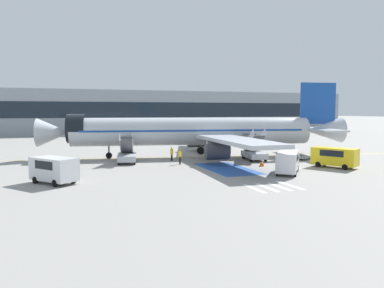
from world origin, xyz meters
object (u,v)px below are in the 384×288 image
at_px(traffic_cone_1, 262,163).
at_px(terminal_building, 136,112).
at_px(traffic_cone_0, 331,158).
at_px(baggage_cart, 303,157).
at_px(fuel_tanker, 191,133).
at_px(ground_crew_0, 172,153).
at_px(service_van_1, 335,156).
at_px(airliner, 198,132).
at_px(boarding_stairs_forward, 127,155).
at_px(boarding_stairs_aft, 254,152).
at_px(service_van_0, 288,160).
at_px(service_van_2, 54,168).
at_px(traffic_cone_2, 286,162).
at_px(ground_crew_1, 180,155).

height_order(traffic_cone_1, terminal_building, terminal_building).
bearing_deg(traffic_cone_0, baggage_cart, 154.48).
relative_size(fuel_tanker, traffic_cone_0, 19.52).
height_order(fuel_tanker, ground_crew_0, fuel_tanker).
bearing_deg(service_van_1, airliner, -80.94).
height_order(boarding_stairs_forward, baggage_cart, boarding_stairs_forward).
xyz_separation_m(airliner, ground_crew_0, (-4.64, -2.83, -2.52)).
relative_size(airliner, ground_crew_0, 23.97).
bearing_deg(traffic_cone_0, boarding_stairs_forward, 166.36).
xyz_separation_m(airliner, service_van_1, (11.10, -14.38, -2.21)).
bearing_deg(airliner, boarding_stairs_aft, -123.67).
xyz_separation_m(service_van_0, ground_crew_0, (-8.51, 13.09, -0.31)).
xyz_separation_m(boarding_stairs_forward, service_van_2, (-8.34, -10.96, 0.41)).
xyz_separation_m(service_van_0, traffic_cone_2, (3.53, 5.53, -1.08)).
bearing_deg(ground_crew_1, fuel_tanker, -161.53).
xyz_separation_m(boarding_stairs_aft, terminal_building, (-2.33, 65.21, 5.00)).
xyz_separation_m(traffic_cone_0, traffic_cone_2, (-8.02, -1.61, 0.02)).
xyz_separation_m(boarding_stairs_forward, traffic_cone_1, (14.28, -8.15, -0.62)).
height_order(service_van_1, terminal_building, terminal_building).
bearing_deg(boarding_stairs_aft, service_van_2, -151.19).
height_order(fuel_tanker, baggage_cart, fuel_tanker).
relative_size(airliner, traffic_cone_2, 83.73).
xyz_separation_m(boarding_stairs_forward, baggage_cart, (22.47, -4.68, -0.71)).
xyz_separation_m(service_van_2, traffic_cone_1, (22.62, 2.82, -1.03)).
height_order(baggage_cart, traffic_cone_0, baggage_cart).
xyz_separation_m(ground_crew_0, traffic_cone_2, (12.05, -7.56, -0.77)).
relative_size(ground_crew_0, terminal_building, 0.01).
distance_m(airliner, ground_crew_0, 5.99).
xyz_separation_m(boarding_stairs_aft, ground_crew_0, (-10.35, 2.79, 0.01)).
xyz_separation_m(airliner, traffic_cone_1, (3.93, -10.67, -3.19)).
relative_size(service_van_0, traffic_cone_1, 7.70).
xyz_separation_m(airliner, baggage_cart, (12.13, -7.20, -3.28)).
bearing_deg(ground_crew_0, service_van_2, 116.41).
distance_m(boarding_stairs_forward, service_van_1, 24.51).
height_order(baggage_cart, traffic_cone_1, baggage_cart).
bearing_deg(terminal_building, traffic_cone_2, -86.70).
bearing_deg(terminal_building, service_van_0, -89.62).
height_order(boarding_stairs_forward, traffic_cone_2, boarding_stairs_forward).
bearing_deg(service_van_1, boarding_stairs_forward, -57.55).
relative_size(service_van_0, traffic_cone_0, 11.49).
bearing_deg(ground_crew_0, traffic_cone_0, -117.30).
xyz_separation_m(boarding_stairs_aft, service_van_2, (-24.39, -7.86, 0.37)).
distance_m(ground_crew_1, traffic_cone_0, 20.21).
bearing_deg(traffic_cone_2, ground_crew_1, 160.11).
bearing_deg(service_van_1, service_van_0, -16.59).
bearing_deg(ground_crew_1, traffic_cone_1, 101.87).
distance_m(boarding_stairs_forward, service_van_2, 13.78).
relative_size(ground_crew_1, terminal_building, 0.01).
bearing_deg(ground_crew_1, traffic_cone_2, 110.44).
bearing_deg(service_van_0, terminal_building, -50.51).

